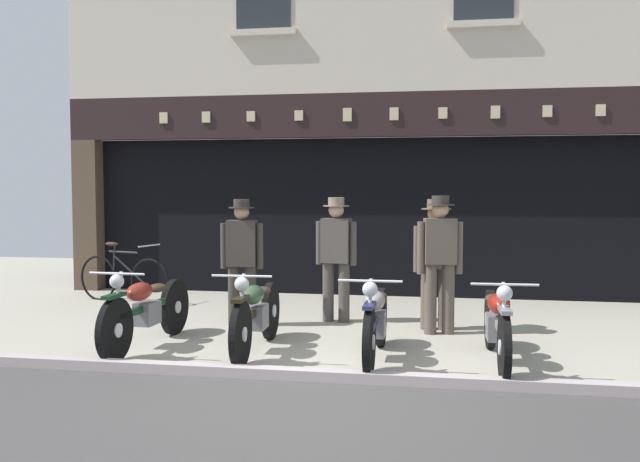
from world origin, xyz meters
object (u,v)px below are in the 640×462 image
at_px(shopkeeper_center, 336,253).
at_px(advert_board_near, 292,189).
at_px(salesman_left, 242,256).
at_px(motorcycle_center, 376,319).
at_px(motorcycle_center_left, 256,313).
at_px(salesman_right, 440,257).
at_px(motorcycle_left, 146,309).
at_px(motorcycle_center_right, 497,323).
at_px(assistant_far_right, 436,257).
at_px(leaning_bicycle, 123,278).
at_px(advert_board_far, 228,197).

distance_m(shopkeeper_center, advert_board_near, 2.81).
bearing_deg(salesman_left, motorcycle_center, 135.73).
xyz_separation_m(motorcycle_center_left, salesman_right, (1.96, 1.35, 0.51)).
height_order(salesman_left, advert_board_near, advert_board_near).
relative_size(motorcycle_left, motorcycle_center_left, 1.04).
xyz_separation_m(motorcycle_center_left, motorcycle_center_right, (2.55, -0.07, -0.01)).
bearing_deg(assistant_far_right, leaning_bicycle, -16.02).
bearing_deg(motorcycle_center_left, shopkeeper_center, -108.52).
bearing_deg(salesman_right, motorcycle_center_right, 101.29).
xyz_separation_m(motorcycle_left, salesman_right, (3.24, 1.34, 0.51)).
height_order(shopkeeper_center, advert_board_near, advert_board_near).
relative_size(motorcycle_left, assistant_far_right, 1.28).
bearing_deg(motorcycle_left, advert_board_near, -96.52).
height_order(assistant_far_right, leaning_bicycle, assistant_far_right).
height_order(motorcycle_center, advert_board_far, advert_board_far).
bearing_deg(advert_board_near, salesman_right, -49.96).
distance_m(salesman_right, advert_board_near, 3.98).
bearing_deg(leaning_bicycle, motorcycle_center_left, 60.85).
relative_size(salesman_left, shopkeeper_center, 0.99).
height_order(advert_board_near, advert_board_far, advert_board_near).
bearing_deg(motorcycle_center_left, motorcycle_center, 173.32).
xyz_separation_m(salesman_left, shopkeeper_center, (1.16, 0.49, 0.02)).
height_order(motorcycle_center, shopkeeper_center, shopkeeper_center).
bearing_deg(salesman_right, salesman_left, -13.09).
relative_size(motorcycle_center_left, salesman_left, 1.24).
relative_size(motorcycle_center_right, leaning_bicycle, 1.23).
xyz_separation_m(motorcycle_center_right, advert_board_far, (-4.24, 4.40, 1.20)).
xyz_separation_m(shopkeeper_center, leaning_bicycle, (-3.53, 1.00, -0.54)).
distance_m(salesman_right, advert_board_far, 4.75).
relative_size(motorcycle_center, motorcycle_center_right, 0.95).
xyz_separation_m(motorcycle_left, motorcycle_center_right, (3.84, -0.08, -0.01)).
bearing_deg(motorcycle_left, shopkeeper_center, -131.48).
xyz_separation_m(motorcycle_left, assistant_far_right, (3.18, 1.60, 0.49)).
xyz_separation_m(motorcycle_center_right, leaning_bicycle, (-5.50, 2.98, -0.05)).
height_order(motorcycle_left, salesman_right, salesman_right).
distance_m(salesman_left, shopkeeper_center, 1.26).
xyz_separation_m(motorcycle_center_right, salesman_right, (-0.60, 1.42, 0.52)).
bearing_deg(motorcycle_center_right, motorcycle_center_left, -3.46).
bearing_deg(motorcycle_center_right, leaning_bicycle, -30.38).
xyz_separation_m(shopkeeper_center, advert_board_near, (-1.14, 2.43, 0.84)).
bearing_deg(leaning_bicycle, motorcycle_center_right, 77.08).
distance_m(shopkeeper_center, assistant_far_right, 1.35).
xyz_separation_m(motorcycle_center_left, motorcycle_center, (1.32, -0.12, -0.00)).
bearing_deg(motorcycle_center, advert_board_far, -56.37).
bearing_deg(motorcycle_left, motorcycle_center, -179.79).
xyz_separation_m(motorcycle_center, assistant_far_right, (0.58, 1.73, 0.49)).
xyz_separation_m(motorcycle_center, motorcycle_center_right, (1.24, 0.05, -0.00)).
bearing_deg(assistant_far_right, advert_board_near, -49.00).
relative_size(advert_board_far, leaning_bicycle, 0.63).
bearing_deg(advert_board_near, shopkeeper_center, -64.95).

